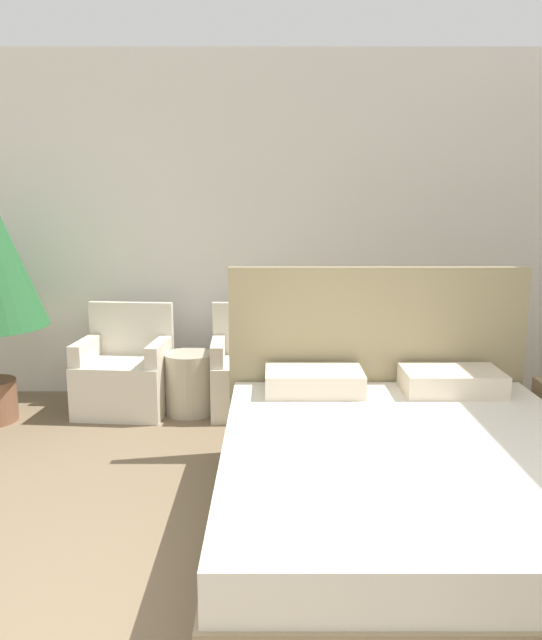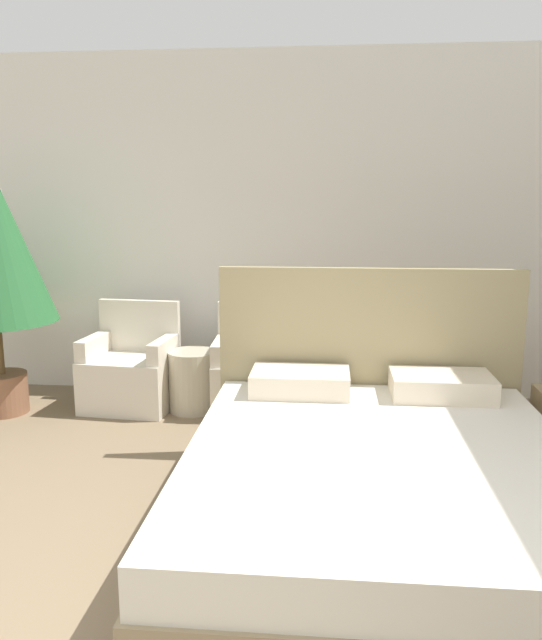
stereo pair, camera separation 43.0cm
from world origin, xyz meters
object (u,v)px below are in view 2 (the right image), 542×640
(bed, at_px, (378,485))
(armchair_near_window_right, at_px, (258,378))
(armchair_near_window_left, at_px, (131,375))
(side_table, at_px, (193,381))

(bed, distance_m, armchair_near_window_right, 2.05)
(armchair_near_window_left, relative_size, armchair_near_window_right, 1.00)
(armchair_near_window_right, height_order, side_table, armchair_near_window_right)
(armchair_near_window_right, relative_size, side_table, 1.75)
(bed, height_order, armchair_near_window_right, bed)
(bed, bearing_deg, armchair_near_window_left, 134.83)
(armchair_near_window_right, distance_m, side_table, 0.53)
(bed, relative_size, armchair_near_window_right, 2.59)
(armchair_near_window_right, bearing_deg, side_table, -179.30)
(armchair_near_window_left, height_order, side_table, armchair_near_window_left)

